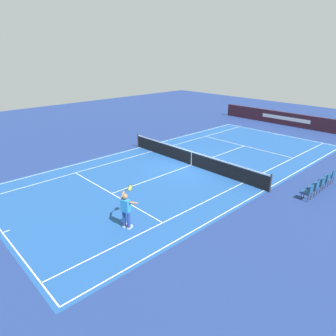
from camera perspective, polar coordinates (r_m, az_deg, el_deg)
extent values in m
plane|color=navy|center=(20.48, 4.43, 0.57)|extent=(60.00, 60.00, 0.00)
cube|color=#1E4C93|center=(20.48, 4.43, 0.57)|extent=(24.20, 11.40, 0.00)
cube|color=white|center=(14.87, -28.89, -10.68)|extent=(0.05, 11.00, 0.01)
cube|color=white|center=(30.02, 20.03, 6.06)|extent=(0.05, 11.00, 0.01)
cube|color=white|center=(24.30, -5.20, 3.90)|extent=(23.80, 0.05, 0.01)
cube|color=white|center=(17.58, 17.81, -4.04)|extent=(23.80, 0.05, 0.01)
cube|color=white|center=(23.27, -3.07, 3.17)|extent=(23.80, 0.05, 0.01)
cube|color=white|center=(18.20, 14.03, -2.75)|extent=(23.80, 0.05, 0.01)
cube|color=white|center=(16.66, -10.64, -4.77)|extent=(0.05, 8.22, 0.01)
cube|color=white|center=(25.37, 14.26, 4.07)|extent=(0.05, 8.22, 0.01)
cube|color=white|center=(20.48, 4.43, 0.58)|extent=(12.80, 0.05, 0.01)
cube|color=white|center=(14.90, -28.33, -10.51)|extent=(0.30, 0.05, 0.01)
cube|color=white|center=(29.89, 19.90, 6.02)|extent=(0.30, 0.05, 0.01)
cylinder|color=#2D2D33|center=(24.37, -5.68, 5.26)|extent=(0.10, 0.10, 1.08)
cylinder|color=#2D2D33|center=(17.25, 18.87, -2.72)|extent=(0.10, 0.10, 1.08)
cube|color=black|center=(20.33, 4.47, 1.73)|extent=(0.02, 11.60, 0.88)
cube|color=white|center=(20.17, 4.51, 3.10)|extent=(0.04, 11.60, 0.06)
cube|color=white|center=(20.33, 4.47, 1.73)|extent=(0.04, 0.06, 0.88)
cube|color=#381923|center=(33.43, 23.38, 8.22)|extent=(0.24, 17.00, 1.33)
cube|color=white|center=(33.81, 21.33, 8.76)|extent=(0.01, 5.19, 0.36)
cylinder|color=navy|center=(13.23, -7.48, -9.69)|extent=(0.15, 0.15, 0.74)
cube|color=white|center=(13.48, -7.24, -11.05)|extent=(0.30, 0.18, 0.09)
cylinder|color=navy|center=(13.36, -8.30, -9.39)|extent=(0.15, 0.15, 0.74)
cube|color=white|center=(13.61, -8.05, -10.76)|extent=(0.30, 0.18, 0.09)
cube|color=#2884D1|center=(12.98, -8.03, -7.07)|extent=(0.33, 0.43, 0.56)
sphere|color=#9E704C|center=(12.78, -8.13, -5.35)|extent=(0.23, 0.23, 0.23)
cylinder|color=#9E704C|center=(12.88, -6.60, -6.57)|extent=(0.41, 0.11, 0.26)
cylinder|color=#9E704C|center=(13.11, -8.60, -5.18)|extent=(0.39, 0.31, 0.30)
cylinder|color=#232326|center=(13.31, -7.97, -4.19)|extent=(0.28, 0.11, 0.04)
torus|color=#232326|center=(13.51, -7.21, -3.74)|extent=(0.31, 0.11, 0.31)
cylinder|color=#C6D84C|center=(13.51, -7.21, -3.74)|extent=(0.26, 0.08, 0.27)
sphere|color=#CCE01E|center=(22.81, -1.11, 2.90)|extent=(0.07, 0.07, 0.07)
cylinder|color=#38383D|center=(19.79, 27.50, -1.97)|extent=(0.04, 0.04, 0.44)
cylinder|color=#38383D|center=(20.11, 27.86, -1.68)|extent=(0.04, 0.04, 0.44)
cylinder|color=#38383D|center=(19.69, 28.47, -2.26)|extent=(0.04, 0.04, 0.44)
cylinder|color=#38383D|center=(20.01, 28.81, -1.96)|extent=(0.04, 0.04, 0.44)
cube|color=navy|center=(19.82, 28.28, -1.33)|extent=(0.44, 0.44, 0.04)
cube|color=navy|center=(19.69, 28.93, -0.89)|extent=(0.44, 0.04, 0.40)
cylinder|color=#38383D|center=(19.10, 26.70, -2.61)|extent=(0.04, 0.04, 0.44)
cylinder|color=#38383D|center=(19.42, 27.08, -2.31)|extent=(0.04, 0.04, 0.44)
cylinder|color=#38383D|center=(19.00, 27.70, -2.91)|extent=(0.04, 0.04, 0.44)
cylinder|color=#38383D|center=(19.33, 28.07, -2.60)|extent=(0.04, 0.04, 0.44)
cube|color=navy|center=(19.13, 27.51, -1.95)|extent=(0.44, 0.44, 0.04)
cube|color=navy|center=(19.00, 28.17, -1.50)|extent=(0.44, 0.04, 0.40)
cylinder|color=#38383D|center=(18.43, 25.84, -3.31)|extent=(0.04, 0.04, 0.44)
cylinder|color=#38383D|center=(18.74, 26.25, -2.97)|extent=(0.04, 0.04, 0.44)
cylinder|color=#38383D|center=(18.32, 26.87, -3.62)|extent=(0.04, 0.04, 0.44)
cylinder|color=#38383D|center=(18.64, 27.26, -3.28)|extent=(0.04, 0.04, 0.44)
cube|color=navy|center=(18.44, 26.68, -2.61)|extent=(0.44, 0.44, 0.04)
cube|color=navy|center=(18.31, 27.36, -2.16)|extent=(0.44, 0.04, 0.40)
cylinder|color=#38383D|center=(17.76, 24.91, -4.05)|extent=(0.04, 0.04, 0.44)
cylinder|color=#38383D|center=(18.07, 25.35, -3.69)|extent=(0.04, 0.04, 0.44)
cylinder|color=#38383D|center=(17.65, 25.97, -4.38)|extent=(0.04, 0.04, 0.44)
cylinder|color=#38383D|center=(17.97, 26.40, -4.02)|extent=(0.04, 0.04, 0.44)
cube|color=navy|center=(17.77, 25.78, -3.33)|extent=(0.44, 0.44, 0.04)
cube|color=navy|center=(17.63, 26.49, -2.86)|extent=(0.44, 0.04, 0.40)
cylinder|color=#38383D|center=(17.10, 23.90, -4.85)|extent=(0.04, 0.04, 0.44)
cylinder|color=#38383D|center=(17.41, 24.38, -4.46)|extent=(0.04, 0.04, 0.44)
cylinder|color=#38383D|center=(16.99, 25.00, -5.20)|extent=(0.04, 0.04, 0.44)
cylinder|color=#38383D|center=(17.30, 25.47, -4.81)|extent=(0.04, 0.04, 0.44)
cube|color=navy|center=(17.10, 24.81, -4.10)|extent=(0.44, 0.44, 0.04)
cube|color=navy|center=(16.95, 25.54, -3.62)|extent=(0.44, 0.04, 0.40)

